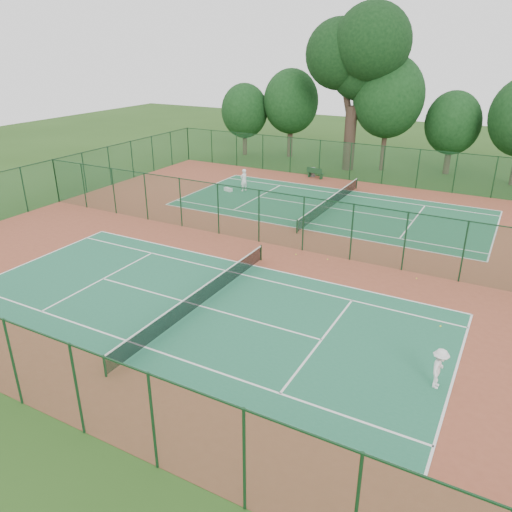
{
  "coord_description": "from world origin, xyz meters",
  "views": [
    {
      "loc": [
        12.74,
        -26.62,
        11.94
      ],
      "look_at": [
        1.22,
        -5.45,
        1.6
      ],
      "focal_mm": 35.0,
      "sensor_mm": 36.0,
      "label": 1
    }
  ],
  "objects_px": {
    "player_far": "(244,180)",
    "player_near": "(439,369)",
    "kit_bag": "(228,190)",
    "trash_bin": "(313,172)",
    "bench": "(315,173)",
    "big_tree": "(358,54)"
  },
  "relations": [
    {
      "from": "player_near",
      "to": "bench",
      "type": "height_order",
      "value": "player_near"
    },
    {
      "from": "big_tree",
      "to": "player_far",
      "type": "bearing_deg",
      "value": -113.52
    },
    {
      "from": "player_near",
      "to": "kit_bag",
      "type": "relative_size",
      "value": 2.04
    },
    {
      "from": "kit_bag",
      "to": "big_tree",
      "type": "bearing_deg",
      "value": 78.57
    },
    {
      "from": "kit_bag",
      "to": "player_near",
      "type": "bearing_deg",
      "value": -27.35
    },
    {
      "from": "bench",
      "to": "big_tree",
      "type": "distance_m",
      "value": 11.8
    },
    {
      "from": "bench",
      "to": "kit_bag",
      "type": "relative_size",
      "value": 2.13
    },
    {
      "from": "trash_bin",
      "to": "kit_bag",
      "type": "bearing_deg",
      "value": -118.09
    },
    {
      "from": "player_far",
      "to": "player_near",
      "type": "bearing_deg",
      "value": 62.88
    },
    {
      "from": "player_near",
      "to": "trash_bin",
      "type": "bearing_deg",
      "value": 32.77
    },
    {
      "from": "player_far",
      "to": "big_tree",
      "type": "height_order",
      "value": "big_tree"
    },
    {
      "from": "player_near",
      "to": "kit_bag",
      "type": "distance_m",
      "value": 28.41
    },
    {
      "from": "kit_bag",
      "to": "big_tree",
      "type": "relative_size",
      "value": 0.05
    },
    {
      "from": "player_far",
      "to": "bench",
      "type": "relative_size",
      "value": 1.14
    },
    {
      "from": "player_near",
      "to": "player_far",
      "type": "bearing_deg",
      "value": 46.66
    },
    {
      "from": "player_far",
      "to": "kit_bag",
      "type": "distance_m",
      "value": 1.6
    },
    {
      "from": "trash_bin",
      "to": "bench",
      "type": "xyz_separation_m",
      "value": [
        0.45,
        -0.52,
        0.09
      ]
    },
    {
      "from": "player_far",
      "to": "trash_bin",
      "type": "relative_size",
      "value": 2.25
    },
    {
      "from": "player_near",
      "to": "player_far",
      "type": "height_order",
      "value": "player_far"
    },
    {
      "from": "trash_bin",
      "to": "kit_bag",
      "type": "height_order",
      "value": "trash_bin"
    },
    {
      "from": "trash_bin",
      "to": "bench",
      "type": "bearing_deg",
      "value": -49.5
    },
    {
      "from": "player_far",
      "to": "trash_bin",
      "type": "xyz_separation_m",
      "value": [
        3.29,
        7.63,
        -0.55
      ]
    }
  ]
}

